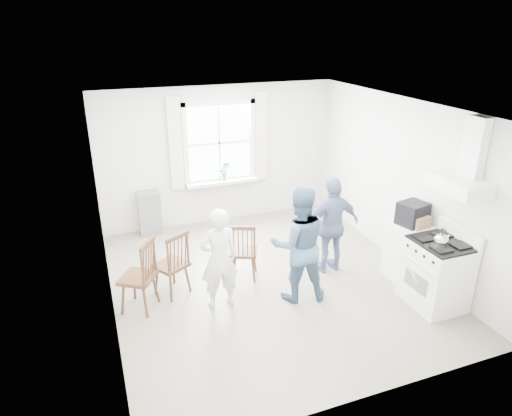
{
  "coord_description": "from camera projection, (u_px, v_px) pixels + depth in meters",
  "views": [
    {
      "loc": [
        -2.28,
        -5.52,
        3.65
      ],
      "look_at": [
        -0.12,
        0.2,
        1.13
      ],
      "focal_mm": 32.0,
      "sensor_mm": 36.0,
      "label": 1
    }
  ],
  "objects": [
    {
      "name": "room_shell",
      "position": [
        269.0,
        201.0,
        6.41
      ],
      "size": [
        4.62,
        5.12,
        2.64
      ],
      "color": "gray",
      "rests_on": "ground"
    },
    {
      "name": "person_mid",
      "position": [
        299.0,
        244.0,
        6.2
      ],
      "size": [
        0.95,
        0.95,
        1.66
      ],
      "primitive_type": "imported",
      "rotation": [
        0.0,
        0.0,
        2.94
      ],
      "color": "#456180",
      "rests_on": "ground"
    },
    {
      "name": "range_hood",
      "position": [
        464.0,
        172.0,
        5.69
      ],
      "size": [
        0.45,
        0.76,
        0.94
      ],
      "color": "white",
      "rests_on": "room_shell"
    },
    {
      "name": "stereo_stack",
      "position": [
        413.0,
        214.0,
        6.59
      ],
      "size": [
        0.44,
        0.41,
        0.34
      ],
      "color": "black",
      "rests_on": "low_cabinet"
    },
    {
      "name": "windsor_chair_c",
      "position": [
        144.0,
        268.0,
        6.0
      ],
      "size": [
        0.6,
        0.6,
        1.04
      ],
      "color": "#3E2314",
      "rests_on": "ground"
    },
    {
      "name": "shelf_unit",
      "position": [
        150.0,
        213.0,
        8.32
      ],
      "size": [
        0.4,
        0.3,
        0.8
      ],
      "primitive_type": "cube",
      "color": "gray",
      "rests_on": "ground"
    },
    {
      "name": "low_cabinet",
      "position": [
        407.0,
        252.0,
        6.82
      ],
      "size": [
        0.5,
        0.55,
        0.9
      ],
      "primitive_type": "cube",
      "color": "white",
      "rests_on": "ground"
    },
    {
      "name": "person_right",
      "position": [
        332.0,
        225.0,
        6.94
      ],
      "size": [
        0.91,
        0.91,
        1.53
      ],
      "primitive_type": "imported",
      "rotation": [
        0.0,
        0.0,
        3.16
      ],
      "color": "navy",
      "rests_on": "ground"
    },
    {
      "name": "kettle",
      "position": [
        441.0,
        240.0,
        5.85
      ],
      "size": [
        0.18,
        0.18,
        0.25
      ],
      "color": "silver",
      "rests_on": "gas_stove"
    },
    {
      "name": "window_assembly",
      "position": [
        220.0,
        148.0,
        8.47
      ],
      "size": [
        1.88,
        0.24,
        1.7
      ],
      "color": "white",
      "rests_on": "room_shell"
    },
    {
      "name": "windsor_chair_b",
      "position": [
        243.0,
        246.0,
        6.72
      ],
      "size": [
        0.51,
        0.51,
        0.93
      ],
      "color": "#3E2314",
      "rests_on": "ground"
    },
    {
      "name": "cardboard_box",
      "position": [
        419.0,
        222.0,
        6.52
      ],
      "size": [
        0.29,
        0.23,
        0.17
      ],
      "primitive_type": "cube",
      "rotation": [
        0.0,
        0.0,
        0.17
      ],
      "color": "#A3704F",
      "rests_on": "low_cabinet"
    },
    {
      "name": "person_left",
      "position": [
        219.0,
        259.0,
        6.05
      ],
      "size": [
        0.55,
        0.55,
        1.45
      ],
      "primitive_type": "imported",
      "rotation": [
        0.0,
        0.0,
        3.18
      ],
      "color": "silver",
      "rests_on": "ground"
    },
    {
      "name": "potted_plant",
      "position": [
        224.0,
        171.0,
        8.58
      ],
      "size": [
        0.25,
        0.25,
        0.37
      ],
      "primitive_type": "imported",
      "rotation": [
        0.0,
        0.0,
        -0.25
      ],
      "color": "#337333",
      "rests_on": "window_assembly"
    },
    {
      "name": "gas_stove",
      "position": [
        436.0,
        273.0,
        6.18
      ],
      "size": [
        0.68,
        0.76,
        1.12
      ],
      "color": "white",
      "rests_on": "ground"
    },
    {
      "name": "windsor_chair_a",
      "position": [
        175.0,
        258.0,
        6.33
      ],
      "size": [
        0.57,
        0.56,
        0.99
      ],
      "color": "#3E2314",
      "rests_on": "ground"
    }
  ]
}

